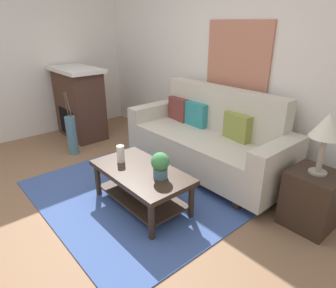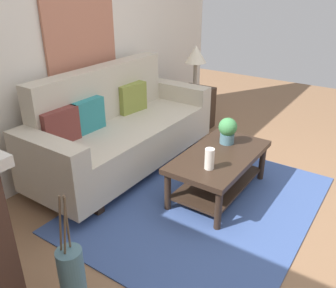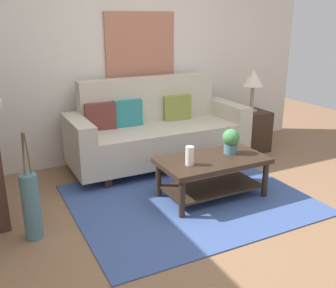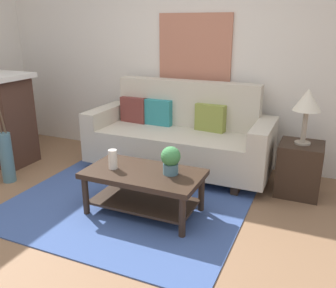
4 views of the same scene
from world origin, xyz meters
name	(u,v)px [view 1 (image 1 of 4)]	position (x,y,z in m)	size (l,w,h in m)	color
ground_plane	(94,211)	(0.00, 0.00, 0.00)	(9.39, 9.39, 0.00)	#8C6647
wall_back	(231,62)	(0.00, 2.11, 1.35)	(5.39, 0.10, 2.70)	silver
wall_left	(35,54)	(-2.75, 0.53, 1.35)	(0.10, 5.06, 2.70)	silver
area_rug	(133,194)	(0.00, 0.50, 0.01)	(2.31, 1.87, 0.01)	#3D5693
couch	(208,141)	(0.15, 1.57, 0.43)	(2.20, 0.84, 1.08)	beige
throw_pillow_maroon	(179,109)	(-0.53, 1.70, 0.68)	(0.36, 0.12, 0.32)	brown
throw_pillow_teal	(196,114)	(-0.19, 1.70, 0.68)	(0.36, 0.12, 0.32)	teal
throw_pillow_olive	(237,127)	(0.49, 1.70, 0.68)	(0.36, 0.12, 0.32)	olive
coffee_table	(141,180)	(0.24, 0.45, 0.31)	(1.10, 0.60, 0.43)	#332319
tabletop_vase	(121,154)	(-0.06, 0.40, 0.52)	(0.08, 0.08, 0.19)	white
potted_plant_tabletop	(160,164)	(0.49, 0.50, 0.57)	(0.18, 0.18, 0.26)	slate
side_table	(311,199)	(1.55, 1.49, 0.28)	(0.44, 0.44, 0.56)	#332319
table_lamp	(327,128)	(1.55, 1.49, 0.99)	(0.28, 0.28, 0.57)	gray
fireplace	(79,103)	(-2.15, 0.92, 0.59)	(1.02, 0.58, 1.16)	#472D23
floor_vase	(72,135)	(-1.53, 0.48, 0.29)	(0.15, 0.15, 0.58)	slate
floor_vase_branch_a	(68,105)	(-1.51, 0.48, 0.76)	(0.01, 0.01, 0.36)	brown
floor_vase_branch_b	(69,104)	(-1.54, 0.50, 0.76)	(0.01, 0.01, 0.36)	brown
floor_vase_branch_c	(66,105)	(-1.54, 0.46, 0.76)	(0.01, 0.01, 0.36)	brown
framed_painting	(237,59)	(0.15, 2.04, 1.41)	(0.94, 0.03, 0.90)	#B77056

